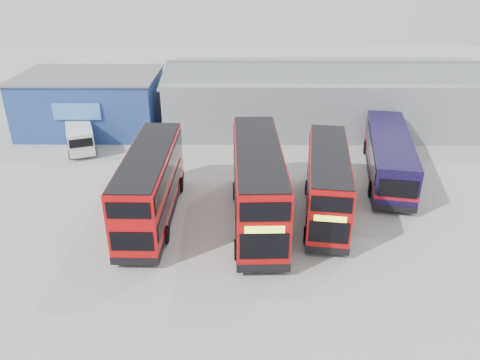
% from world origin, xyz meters
% --- Properties ---
extents(ground_plane, '(120.00, 120.00, 0.00)m').
position_xyz_m(ground_plane, '(0.00, 0.00, 0.00)').
color(ground_plane, gray).
rests_on(ground_plane, ground).
extents(office_block, '(12.30, 8.32, 5.12)m').
position_xyz_m(office_block, '(-14.00, 17.99, 2.58)').
color(office_block, navy).
rests_on(office_block, ground).
extents(maintenance_shed, '(30.50, 12.00, 5.89)m').
position_xyz_m(maintenance_shed, '(8.00, 20.00, 2.60)').
color(maintenance_shed, gray).
rests_on(maintenance_shed, ground).
extents(double_decker_left, '(2.79, 10.59, 4.46)m').
position_xyz_m(double_decker_left, '(-5.77, 1.83, 2.22)').
color(double_decker_left, '#BA0A0C').
rests_on(double_decker_left, ground).
extents(double_decker_centre, '(3.18, 11.50, 4.83)m').
position_xyz_m(double_decker_centre, '(0.66, 1.65, 2.40)').
color(double_decker_centre, '#BA0A0C').
rests_on(double_decker_centre, ground).
extents(double_decker_right, '(3.66, 10.10, 4.18)m').
position_xyz_m(double_decker_right, '(4.96, 2.53, 2.08)').
color(double_decker_right, '#BA0A0C').
rests_on(double_decker_right, ground).
extents(single_decker_blue, '(4.80, 12.02, 3.19)m').
position_xyz_m(single_decker_blue, '(10.30, 7.88, 1.58)').
color(single_decker_blue, black).
rests_on(single_decker_blue, ground).
extents(panel_van, '(3.56, 5.31, 2.17)m').
position_xyz_m(panel_van, '(-13.68, 12.86, 1.21)').
color(panel_van, silver).
rests_on(panel_van, ground).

